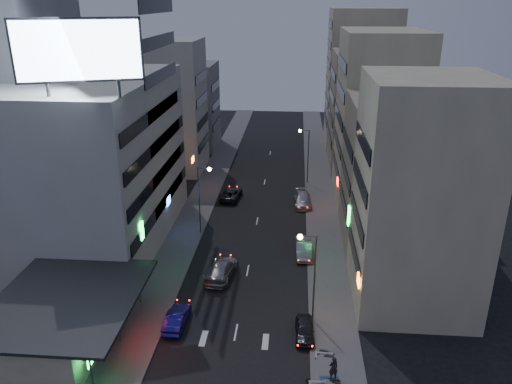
# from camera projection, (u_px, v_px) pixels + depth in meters

# --- Properties ---
(ground) EXTENTS (180.00, 180.00, 0.00)m
(ground) POSITION_uv_depth(u_px,v_px,m) (229.00, 366.00, 37.15)
(ground) COLOR black
(ground) RESTS_ON ground
(sidewalk_left) EXTENTS (4.00, 120.00, 0.12)m
(sidewalk_left) POSITION_uv_depth(u_px,v_px,m) (199.00, 206.00, 65.60)
(sidewalk_left) COLOR #4C4C4F
(sidewalk_left) RESTS_ON ground
(sidewalk_right) EXTENTS (4.00, 120.00, 0.12)m
(sidewalk_right) POSITION_uv_depth(u_px,v_px,m) (321.00, 210.00, 64.38)
(sidewalk_right) COLOR #4C4C4F
(sidewalk_right) RESTS_ON ground
(food_court) EXTENTS (11.00, 13.00, 3.88)m
(food_court) POSITION_uv_depth(u_px,v_px,m) (58.00, 318.00, 39.35)
(food_court) COLOR beige
(food_court) RESTS_ON ground
(white_building) EXTENTS (14.00, 24.00, 18.00)m
(white_building) POSITION_uv_depth(u_px,v_px,m) (96.00, 163.00, 53.76)
(white_building) COLOR #B6B7B2
(white_building) RESTS_ON ground
(grey_tower) EXTENTS (10.00, 14.00, 34.00)m
(grey_tower) POSITION_uv_depth(u_px,v_px,m) (18.00, 82.00, 54.33)
(grey_tower) COLOR gray
(grey_tower) RESTS_ON ground
(shophouse_near) EXTENTS (10.00, 11.00, 20.00)m
(shophouse_near) POSITION_uv_depth(u_px,v_px,m) (419.00, 195.00, 42.13)
(shophouse_near) COLOR beige
(shophouse_near) RESTS_ON ground
(shophouse_mid) EXTENTS (11.00, 12.00, 16.00)m
(shophouse_mid) POSITION_uv_depth(u_px,v_px,m) (398.00, 174.00, 53.50)
(shophouse_mid) COLOR tan
(shophouse_mid) RESTS_ON ground
(shophouse_far) EXTENTS (10.00, 14.00, 22.00)m
(shophouse_far) POSITION_uv_depth(u_px,v_px,m) (378.00, 119.00, 64.52)
(shophouse_far) COLOR beige
(shophouse_far) RESTS_ON ground
(far_left_a) EXTENTS (11.00, 10.00, 20.00)m
(far_left_a) POSITION_uv_depth(u_px,v_px,m) (167.00, 107.00, 76.50)
(far_left_a) COLOR #B6B7B2
(far_left_a) RESTS_ON ground
(far_left_b) EXTENTS (12.00, 10.00, 15.00)m
(far_left_b) POSITION_uv_depth(u_px,v_px,m) (183.00, 106.00, 89.52)
(far_left_b) COLOR gray
(far_left_b) RESTS_ON ground
(far_right_a) EXTENTS (11.00, 12.00, 18.00)m
(far_right_a) POSITION_uv_depth(u_px,v_px,m) (366.00, 110.00, 79.14)
(far_right_a) COLOR tan
(far_right_a) RESTS_ON ground
(far_right_b) EXTENTS (12.00, 12.00, 24.00)m
(far_right_b) POSITION_uv_depth(u_px,v_px,m) (361.00, 78.00, 91.02)
(far_right_b) COLOR beige
(far_right_b) RESTS_ON ground
(billboard) EXTENTS (9.52, 3.75, 6.20)m
(billboard) POSITION_uv_depth(u_px,v_px,m) (78.00, 51.00, 39.55)
(billboard) COLOR #595B60
(billboard) RESTS_ON white_building
(street_lamp_right_near) EXTENTS (1.60, 0.44, 8.02)m
(street_lamp_right_near) POSITION_uv_depth(u_px,v_px,m) (310.00, 266.00, 40.33)
(street_lamp_right_near) COLOR #595B60
(street_lamp_right_near) RESTS_ON sidewalk_right
(street_lamp_left) EXTENTS (1.60, 0.44, 8.02)m
(street_lamp_left) POSITION_uv_depth(u_px,v_px,m) (202.00, 191.00, 56.09)
(street_lamp_left) COLOR #595B60
(street_lamp_left) RESTS_ON sidewalk_left
(street_lamp_right_far) EXTENTS (1.60, 0.44, 8.02)m
(street_lamp_right_far) POSITION_uv_depth(u_px,v_px,m) (306.00, 148.00, 71.90)
(street_lamp_right_far) COLOR #595B60
(street_lamp_right_far) RESTS_ON sidewalk_right
(parked_car_right_near) EXTENTS (1.62, 3.82, 1.29)m
(parked_car_right_near) POSITION_uv_depth(u_px,v_px,m) (305.00, 330.00, 40.15)
(parked_car_right_near) COLOR #27272C
(parked_car_right_near) RESTS_ON ground
(parked_car_right_mid) EXTENTS (1.81, 4.75, 1.54)m
(parked_car_right_mid) POSITION_uv_depth(u_px,v_px,m) (304.00, 249.00, 52.89)
(parked_car_right_mid) COLOR #979A9F
(parked_car_right_mid) RESTS_ON ground
(parked_car_left) EXTENTS (2.89, 5.41, 1.44)m
(parked_car_left) POSITION_uv_depth(u_px,v_px,m) (231.00, 194.00, 67.81)
(parked_car_left) COLOR #27262B
(parked_car_left) RESTS_ON ground
(parked_car_right_far) EXTENTS (2.50, 5.48, 1.56)m
(parked_car_right_far) POSITION_uv_depth(u_px,v_px,m) (303.00, 200.00, 65.75)
(parked_car_right_far) COLOR #A5A7AD
(parked_car_right_far) RESTS_ON ground
(road_car_blue) EXTENTS (1.64, 4.36, 1.42)m
(road_car_blue) POSITION_uv_depth(u_px,v_px,m) (177.00, 318.00, 41.46)
(road_car_blue) COLOR navy
(road_car_blue) RESTS_ON ground
(road_car_silver) EXTENTS (3.04, 6.00, 1.67)m
(road_car_silver) POSITION_uv_depth(u_px,v_px,m) (221.00, 269.00, 48.74)
(road_car_silver) COLOR #9A9DA1
(road_car_silver) RESTS_ON ground
(person) EXTENTS (0.78, 0.64, 1.86)m
(person) POSITION_uv_depth(u_px,v_px,m) (333.00, 368.00, 35.40)
(person) COLOR black
(person) RESTS_ON sidewalk_right
(scooter_black_a) EXTENTS (1.05, 1.75, 1.01)m
(scooter_black_a) POSITION_uv_depth(u_px,v_px,m) (342.00, 375.00, 35.35)
(scooter_black_a) COLOR black
(scooter_black_a) RESTS_ON sidewalk_right
(scooter_silver_a) EXTENTS (0.66, 1.83, 1.11)m
(scooter_silver_a) POSITION_uv_depth(u_px,v_px,m) (326.00, 375.00, 35.31)
(scooter_silver_a) COLOR #9B9FA2
(scooter_silver_a) RESTS_ON sidewalk_right
(scooter_blue) EXTENTS (0.84, 2.04, 1.22)m
(scooter_blue) POSITION_uv_depth(u_px,v_px,m) (339.00, 369.00, 35.75)
(scooter_blue) COLOR navy
(scooter_blue) RESTS_ON sidewalk_right
(scooter_black_b) EXTENTS (1.24, 1.89, 1.10)m
(scooter_black_b) POSITION_uv_depth(u_px,v_px,m) (336.00, 348.00, 38.00)
(scooter_black_b) COLOR black
(scooter_black_b) RESTS_ON sidewalk_right
(scooter_silver_b) EXTENTS (0.76, 2.07, 1.25)m
(scooter_silver_b) POSITION_uv_depth(u_px,v_px,m) (334.00, 346.00, 38.09)
(scooter_silver_b) COLOR #A7ABAF
(scooter_silver_b) RESTS_ON sidewalk_right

